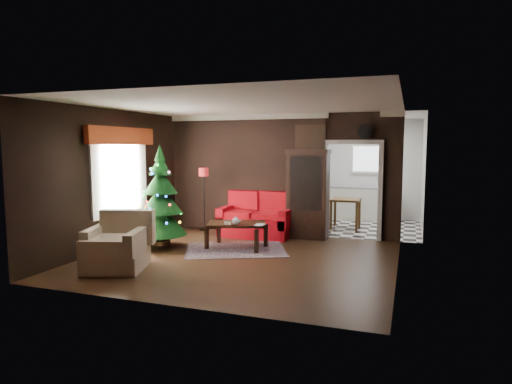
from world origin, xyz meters
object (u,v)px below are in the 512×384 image
(armchair, at_px, (116,242))
(loveseat, at_px, (256,215))
(kitchen_table, at_px, (345,214))
(christmas_tree, at_px, (161,197))
(floor_lamp, at_px, (204,199))
(coffee_table, at_px, (237,235))
(curio_cabinet, at_px, (308,196))
(wall_clock, at_px, (365,131))
(teapot, at_px, (236,221))

(armchair, bearing_deg, loveseat, 51.48)
(loveseat, distance_m, kitchen_table, 2.45)
(christmas_tree, bearing_deg, armchair, -86.86)
(floor_lamp, distance_m, coffee_table, 1.76)
(curio_cabinet, xyz_separation_m, wall_clock, (1.20, 0.18, 1.43))
(loveseat, xyz_separation_m, kitchen_table, (1.80, 1.65, -0.12))
(loveseat, relative_size, christmas_tree, 0.87)
(christmas_tree, xyz_separation_m, teapot, (1.52, 0.23, -0.44))
(floor_lamp, xyz_separation_m, christmas_tree, (-0.17, -1.60, 0.22))
(loveseat, height_order, armchair, loveseat)
(curio_cabinet, relative_size, wall_clock, 5.94)
(armchair, distance_m, coffee_table, 2.50)
(teapot, xyz_separation_m, kitchen_table, (1.69, 3.18, -0.23))
(teapot, bearing_deg, christmas_tree, -171.24)
(floor_lamp, height_order, kitchen_table, floor_lamp)
(curio_cabinet, bearing_deg, teapot, -120.66)
(armchair, distance_m, kitchen_table, 5.90)
(armchair, relative_size, wall_clock, 3.11)
(curio_cabinet, bearing_deg, kitchen_table, 65.56)
(coffee_table, bearing_deg, christmas_tree, -160.35)
(kitchen_table, bearing_deg, curio_cabinet, -114.44)
(floor_lamp, bearing_deg, curio_cabinet, 9.05)
(christmas_tree, height_order, coffee_table, christmas_tree)
(christmas_tree, relative_size, kitchen_table, 2.60)
(loveseat, bearing_deg, kitchen_table, 42.51)
(christmas_tree, height_order, armchair, christmas_tree)
(christmas_tree, xyz_separation_m, wall_clock, (3.76, 2.16, 1.33))
(armchair, bearing_deg, curio_cabinet, 38.31)
(loveseat, xyz_separation_m, coffee_table, (0.02, -1.25, -0.23))
(christmas_tree, distance_m, teapot, 1.60)
(armchair, bearing_deg, teapot, 34.79)
(loveseat, bearing_deg, teapot, -85.78)
(curio_cabinet, relative_size, kitchen_table, 2.53)
(curio_cabinet, distance_m, armchair, 4.37)
(curio_cabinet, xyz_separation_m, armchair, (-2.47, -3.57, -0.49))
(loveseat, height_order, teapot, loveseat)
(curio_cabinet, distance_m, kitchen_table, 1.67)
(armchair, xyz_separation_m, teapot, (1.43, 1.82, 0.15))
(wall_clock, bearing_deg, teapot, -139.22)
(teapot, height_order, kitchen_table, kitchen_table)
(armchair, xyz_separation_m, kitchen_table, (3.12, 5.00, -0.09))
(christmas_tree, height_order, teapot, christmas_tree)
(teapot, relative_size, wall_clock, 0.53)
(loveseat, height_order, curio_cabinet, curio_cabinet)
(floor_lamp, height_order, teapot, floor_lamp)
(curio_cabinet, bearing_deg, christmas_tree, -142.20)
(armchair, xyz_separation_m, coffee_table, (1.34, 2.10, -0.19))
(loveseat, relative_size, curio_cabinet, 0.89)
(loveseat, xyz_separation_m, armchair, (-1.32, -3.35, -0.04))
(christmas_tree, bearing_deg, coffee_table, 19.65)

